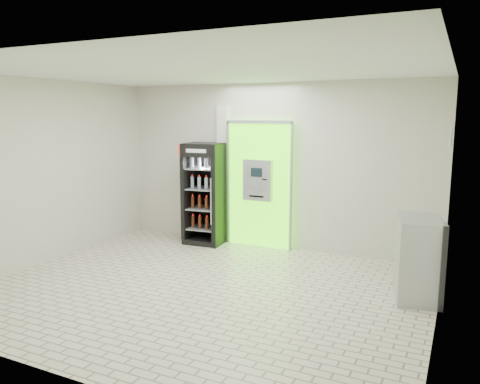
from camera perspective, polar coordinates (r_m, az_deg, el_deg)
The scene contains 7 objects.
ground at distance 6.73m, azimuth -4.40°, elevation -11.75°, with size 6.00×6.00×0.00m, color beige.
room_shell at distance 6.31m, azimuth -4.61°, elevation 4.06°, with size 6.00×6.00×6.00m.
atm_assembly at distance 8.62m, azimuth 2.43°, elevation 1.01°, with size 1.30×0.24×2.33m.
pillar at distance 8.97m, azimuth -2.05°, elevation 2.17°, with size 0.22×0.11×2.60m.
beverage_cooler at distance 8.90m, azimuth -4.18°, elevation -0.41°, with size 0.77×0.71×1.91m.
steel_cabinet at distance 6.66m, azimuth 20.92°, elevation -7.60°, with size 0.71×0.91×1.09m.
exit_sign at distance 6.83m, azimuth 24.30°, elevation 6.03°, with size 0.02×0.22×0.26m.
Camera 1 is at (3.18, -5.42, 2.42)m, focal length 35.00 mm.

